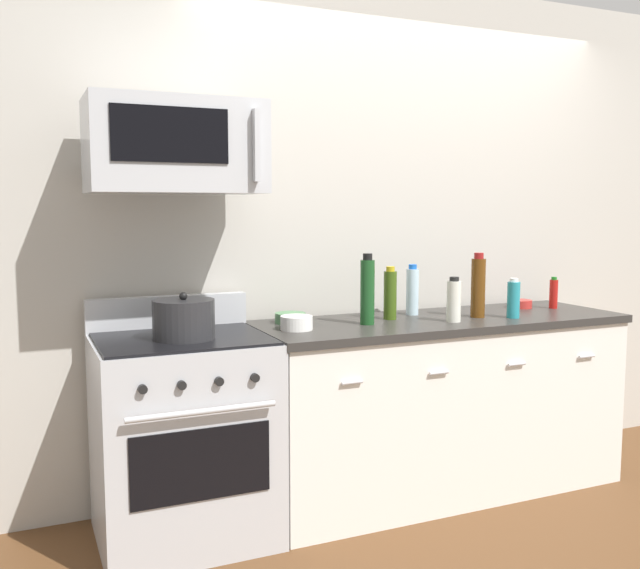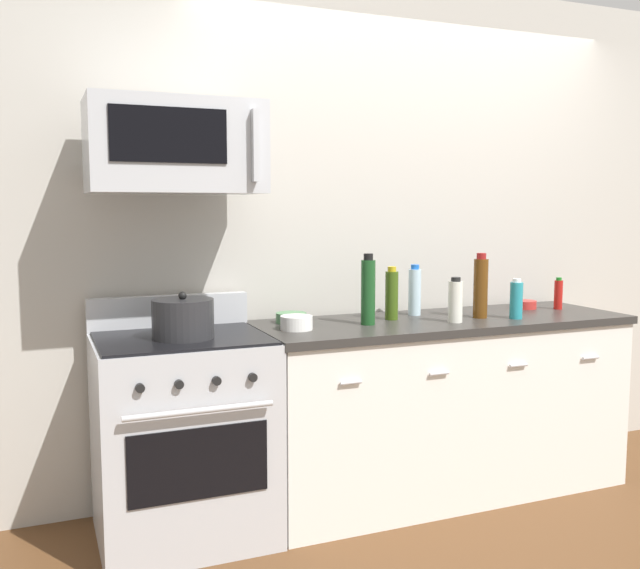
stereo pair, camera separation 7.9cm
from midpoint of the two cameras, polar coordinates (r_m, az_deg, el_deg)
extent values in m
plane|color=brown|center=(3.92, 10.39, -16.11)|extent=(6.06, 6.06, 0.00)
cube|color=#B7B2A8|center=(3.98, 7.60, 4.24)|extent=(5.05, 0.10, 2.70)
cube|color=silver|center=(3.78, 10.53, -9.93)|extent=(1.93, 0.62, 0.88)
cube|color=#2D2B28|center=(3.68, 10.67, -3.03)|extent=(1.96, 0.65, 0.04)
cube|color=black|center=(3.69, 12.86, -16.81)|extent=(1.93, 0.02, 0.10)
cylinder|color=silver|center=(3.11, 3.27, -7.98)|extent=(0.10, 0.02, 0.02)
cylinder|color=silver|center=(3.33, 10.35, -7.14)|extent=(0.10, 0.02, 0.02)
cylinder|color=silver|center=(3.59, 16.48, -6.32)|extent=(0.10, 0.02, 0.02)
cylinder|color=silver|center=(3.88, 21.71, -5.57)|extent=(0.10, 0.02, 0.02)
cube|color=#B7BABF|center=(3.27, -10.36, -12.22)|extent=(0.76, 0.64, 0.91)
cube|color=black|center=(2.98, -9.03, -14.21)|extent=(0.58, 0.01, 0.30)
cylinder|color=#B7BABF|center=(2.88, -8.96, -10.12)|extent=(0.61, 0.02, 0.02)
cube|color=#B7BABF|center=(3.43, -11.54, -2.20)|extent=(0.76, 0.06, 0.16)
cube|color=black|center=(3.16, -10.53, -4.26)|extent=(0.73, 0.61, 0.01)
cylinder|color=black|center=(2.83, -13.66, -8.20)|extent=(0.04, 0.02, 0.04)
cylinder|color=black|center=(2.85, -10.61, -8.00)|extent=(0.04, 0.02, 0.04)
cylinder|color=black|center=(2.89, -7.63, -7.78)|extent=(0.04, 0.02, 0.04)
cylinder|color=black|center=(2.93, -4.72, -7.54)|extent=(0.04, 0.02, 0.04)
cube|color=#B7BABF|center=(3.17, -11.02, 10.91)|extent=(0.74, 0.40, 0.40)
cube|color=black|center=(2.96, -11.40, 11.86)|extent=(0.48, 0.01, 0.22)
cube|color=#B7BABF|center=(3.03, -4.54, 11.22)|extent=(0.02, 0.04, 0.30)
cylinder|color=teal|center=(3.74, 16.26, -1.26)|extent=(0.07, 0.07, 0.19)
cylinder|color=white|center=(3.73, 16.31, 0.31)|extent=(0.04, 0.04, 0.02)
cylinder|color=silver|center=(3.55, 11.59, -1.40)|extent=(0.07, 0.07, 0.20)
cylinder|color=black|center=(3.53, 11.63, 0.41)|extent=(0.05, 0.05, 0.02)
cylinder|color=#B21914|center=(4.16, 19.34, -0.80)|extent=(0.05, 0.05, 0.16)
cylinder|color=#19721E|center=(4.15, 19.38, 0.43)|extent=(0.03, 0.03, 0.02)
cylinder|color=#385114|center=(3.58, 6.48, -0.90)|extent=(0.07, 0.07, 0.25)
cylinder|color=#B29919|center=(3.56, 6.51, 1.26)|extent=(0.04, 0.04, 0.02)
cylinder|color=#59330F|center=(3.71, 13.53, -0.32)|extent=(0.07, 0.07, 0.31)
cylinder|color=maroon|center=(3.70, 13.60, 2.26)|extent=(0.05, 0.05, 0.03)
cylinder|color=#19471E|center=(3.41, 4.60, -0.65)|extent=(0.07, 0.07, 0.32)
cylinder|color=black|center=(3.39, 4.62, 2.26)|extent=(0.05, 0.05, 0.03)
cylinder|color=silver|center=(3.74, 8.31, -0.63)|extent=(0.07, 0.07, 0.24)
cylinder|color=blue|center=(3.73, 8.34, 1.42)|extent=(0.04, 0.04, 0.02)
cylinder|color=#B72D28|center=(4.13, 16.85, -1.57)|extent=(0.13, 0.13, 0.05)
torus|color=#B72D28|center=(4.13, 16.86, -1.30)|extent=(0.13, 0.13, 0.01)
cylinder|color=#B72D28|center=(4.14, 16.84, -1.83)|extent=(0.07, 0.07, 0.01)
cylinder|color=white|center=(3.28, -1.24, -3.13)|extent=(0.15, 0.15, 0.07)
torus|color=white|center=(3.27, -1.24, -2.63)|extent=(0.15, 0.15, 0.01)
cylinder|color=white|center=(3.28, -1.24, -3.61)|extent=(0.08, 0.08, 0.01)
cylinder|color=#477A4C|center=(3.47, -1.71, -2.73)|extent=(0.15, 0.15, 0.05)
torus|color=#477A4C|center=(3.47, -1.71, -2.38)|extent=(0.15, 0.15, 0.01)
cylinder|color=#477A4C|center=(3.47, -1.71, -3.07)|extent=(0.08, 0.08, 0.01)
cylinder|color=#262628|center=(3.10, -10.37, -2.75)|extent=(0.27, 0.27, 0.17)
sphere|color=black|center=(3.08, -10.41, -0.91)|extent=(0.04, 0.04, 0.04)
camera|label=1|loc=(0.04, -89.31, 0.08)|focal=39.32mm
camera|label=2|loc=(0.04, 90.69, -0.08)|focal=39.32mm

